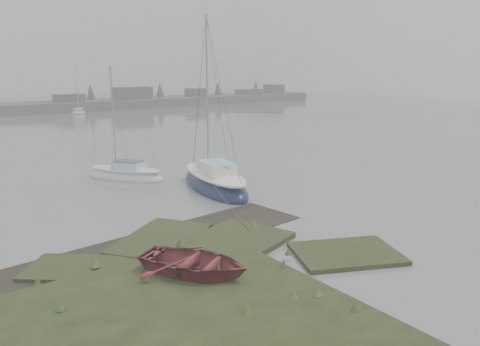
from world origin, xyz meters
The scene contains 6 objects.
ground centered at (0.00, 30.00, 0.00)m, with size 160.00×160.00×0.00m, color slate.
far_shoreline centered at (26.84, 61.90, 0.85)m, with size 60.00×8.00×4.15m.
sailboat_main centered at (1.93, 9.82, 0.30)m, with size 3.54×7.19×9.72m.
sailboat_white centered at (-0.96, 14.82, 0.22)m, with size 4.08×5.00×6.95m.
sailboat_far_b centered at (8.26, 51.63, 0.23)m, with size 3.36×5.51×7.40m.
dinghy centered at (-4.68, 1.00, 0.58)m, with size 2.47×3.45×0.72m, color maroon.
Camera 1 is at (-11.43, -10.42, 6.33)m, focal length 35.00 mm.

